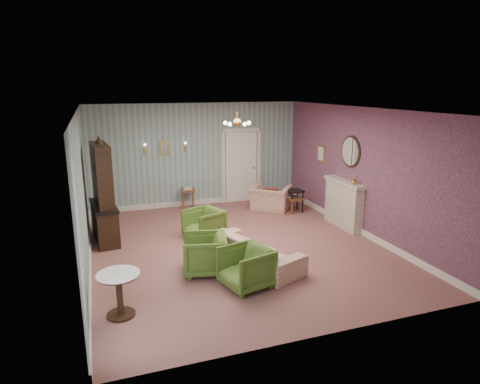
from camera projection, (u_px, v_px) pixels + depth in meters
name	position (u px, v px, depth m)	size (l,w,h in m)	color
floor	(237.00, 247.00, 8.97)	(7.00, 7.00, 0.00)	#976157
ceiling	(237.00, 110.00, 8.25)	(7.00, 7.00, 0.00)	white
wall_back	(197.00, 155.00, 11.81)	(6.00, 6.00, 0.00)	gray
wall_front	(324.00, 238.00, 5.41)	(6.00, 6.00, 0.00)	gray
wall_left	(83.00, 193.00, 7.65)	(7.00, 7.00, 0.00)	gray
wall_right	(361.00, 171.00, 9.57)	(7.00, 7.00, 0.00)	gray
wall_right_floral	(360.00, 171.00, 9.57)	(7.00, 7.00, 0.00)	#C0606D
door	(241.00, 165.00, 12.28)	(1.12, 0.12, 2.16)	white
olive_chair_a	(246.00, 266.00, 7.10)	(0.76, 0.71, 0.78)	#4C6D26
olive_chair_b	(205.00, 252.00, 7.64)	(0.78, 0.73, 0.80)	#4C6D26
olive_chair_c	(204.00, 223.00, 9.35)	(0.74, 0.69, 0.76)	#4C6D26
sofa_chintz	(254.00, 245.00, 7.97)	(2.05, 0.60, 0.80)	#AA4F44
wingback_chair	(270.00, 194.00, 11.49)	(1.03, 0.67, 0.90)	#AA4F44
dresser	(102.00, 191.00, 9.06)	(0.48, 1.38, 2.30)	black
fireplace	(343.00, 204.00, 10.11)	(0.30, 1.40, 1.16)	beige
mantel_vase	(354.00, 181.00, 9.57)	(0.15, 0.15, 0.15)	gold
oval_mirror	(350.00, 152.00, 9.83)	(0.04, 0.76, 0.84)	white
framed_print	(321.00, 154.00, 11.13)	(0.04, 0.34, 0.42)	gold
coffee_table	(289.00, 203.00, 11.53)	(0.45, 0.81, 0.41)	brown
side_table_black	(295.00, 201.00, 11.38)	(0.41, 0.41, 0.61)	black
pedestal_table	(120.00, 295.00, 6.20)	(0.64, 0.64, 0.69)	black
nesting_table	(188.00, 198.00, 11.66)	(0.37, 0.47, 0.62)	brown
gilt_mirror_back	(165.00, 148.00, 11.43)	(0.28, 0.06, 0.36)	gold
sconce_left	(145.00, 149.00, 11.23)	(0.16, 0.12, 0.30)	gold
sconce_right	(185.00, 147.00, 11.59)	(0.16, 0.12, 0.30)	gold
chandelier	(237.00, 123.00, 8.32)	(0.56, 0.56, 0.36)	gold
burgundy_cushion	(271.00, 195.00, 11.33)	(0.38, 0.10, 0.38)	maroon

